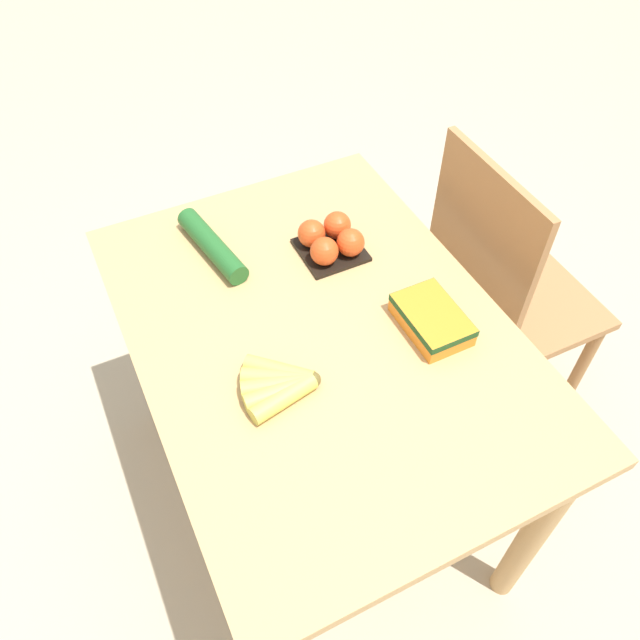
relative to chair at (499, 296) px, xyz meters
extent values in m
plane|color=#B7A88E|center=(0.08, -0.60, -0.49)|extent=(12.00, 12.00, 0.00)
cube|color=tan|center=(0.08, -0.60, 0.25)|extent=(1.06, 0.77, 0.03)
cylinder|color=tan|center=(-0.39, -0.92, -0.13)|extent=(0.06, 0.06, 0.72)
cylinder|color=tan|center=(-0.39, -0.28, -0.13)|extent=(0.06, 0.06, 0.72)
cylinder|color=tan|center=(0.56, -0.28, -0.13)|extent=(0.06, 0.06, 0.72)
cube|color=#A87547|center=(0.00, 0.07, -0.04)|extent=(0.42, 0.40, 0.03)
cube|color=#A87547|center=(0.00, -0.12, 0.21)|extent=(0.39, 0.02, 0.49)
cylinder|color=#A87547|center=(0.18, 0.24, -0.28)|extent=(0.04, 0.04, 0.44)
cylinder|color=#A87547|center=(-0.18, 0.24, -0.28)|extent=(0.04, 0.04, 0.44)
cylinder|color=#A87547|center=(0.18, -0.10, -0.28)|extent=(0.04, 0.04, 0.44)
cylinder|color=#A87547|center=(-0.18, -0.10, -0.28)|extent=(0.04, 0.04, 0.44)
sphere|color=brown|center=(0.21, -0.68, 0.28)|extent=(0.03, 0.03, 0.03)
cylinder|color=#CCC651|center=(0.16, -0.73, 0.28)|extent=(0.12, 0.13, 0.04)
cylinder|color=#CCC651|center=(0.17, -0.74, 0.28)|extent=(0.10, 0.14, 0.04)
cylinder|color=#CCC651|center=(0.19, -0.75, 0.28)|extent=(0.07, 0.15, 0.04)
cylinder|color=#CCC651|center=(0.21, -0.75, 0.28)|extent=(0.04, 0.14, 0.04)
cylinder|color=#CCC651|center=(0.22, -0.75, 0.28)|extent=(0.06, 0.14, 0.04)
cube|color=black|center=(-0.12, -0.47, 0.27)|extent=(0.15, 0.15, 0.01)
sphere|color=#DB4C1E|center=(-0.16, -0.51, 0.30)|extent=(0.07, 0.07, 0.07)
sphere|color=#DB4C1E|center=(-0.09, -0.51, 0.30)|extent=(0.07, 0.07, 0.07)
sphere|color=#DB4C1E|center=(-0.16, -0.44, 0.30)|extent=(0.07, 0.07, 0.07)
sphere|color=#DB4C1E|center=(-0.09, -0.44, 0.30)|extent=(0.07, 0.07, 0.07)
cube|color=orange|center=(0.18, -0.39, 0.29)|extent=(0.17, 0.11, 0.05)
cube|color=#19471E|center=(0.18, -0.39, 0.30)|extent=(0.17, 0.11, 0.02)
cylinder|color=#236028|center=(-0.24, -0.73, 0.29)|extent=(0.26, 0.09, 0.05)
camera|label=1|loc=(0.85, -0.98, 1.28)|focal=35.00mm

